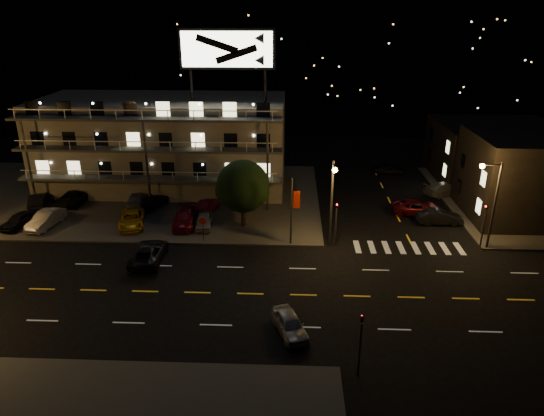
{
  "coord_description": "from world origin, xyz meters",
  "views": [
    {
      "loc": [
        4.93,
        -31.18,
        19.75
      ],
      "look_at": [
        3.31,
        8.0,
        3.74
      ],
      "focal_mm": 32.0,
      "sensor_mm": 36.0,
      "label": 1
    }
  ],
  "objects_px": {
    "road_car_east": "(290,324)",
    "lot_car_4": "(204,221)",
    "road_car_west": "(149,253)",
    "tree": "(242,188)",
    "lot_car_7": "(137,200)",
    "lot_car_2": "(132,219)",
    "side_car_0": "(440,217)"
  },
  "relations": [
    {
      "from": "road_car_west",
      "to": "tree",
      "type": "bearing_deg",
      "value": -136.65
    },
    {
      "from": "road_car_west",
      "to": "lot_car_7",
      "type": "bearing_deg",
      "value": -70.52
    },
    {
      "from": "tree",
      "to": "road_car_east",
      "type": "distance_m",
      "value": 17.75
    },
    {
      "from": "lot_car_4",
      "to": "tree",
      "type": "bearing_deg",
      "value": 1.37
    },
    {
      "from": "side_car_0",
      "to": "road_car_west",
      "type": "xyz_separation_m",
      "value": [
        -26.8,
        -8.8,
        0.03
      ]
    },
    {
      "from": "road_car_east",
      "to": "road_car_west",
      "type": "xyz_separation_m",
      "value": [
        -12.03,
        9.49,
        0.08
      ]
    },
    {
      "from": "lot_car_7",
      "to": "road_car_east",
      "type": "distance_m",
      "value": 27.08
    },
    {
      "from": "road_car_east",
      "to": "lot_car_7",
      "type": "bearing_deg",
      "value": 108.13
    },
    {
      "from": "lot_car_7",
      "to": "lot_car_2",
      "type": "bearing_deg",
      "value": 93.82
    },
    {
      "from": "lot_car_2",
      "to": "road_car_west",
      "type": "height_order",
      "value": "lot_car_2"
    },
    {
      "from": "side_car_0",
      "to": "road_car_east",
      "type": "xyz_separation_m",
      "value": [
        -14.77,
        -18.29,
        -0.05
      ]
    },
    {
      "from": "lot_car_2",
      "to": "lot_car_4",
      "type": "relative_size",
      "value": 1.3
    },
    {
      "from": "tree",
      "to": "lot_car_2",
      "type": "relative_size",
      "value": 1.34
    },
    {
      "from": "side_car_0",
      "to": "tree",
      "type": "bearing_deg",
      "value": 93.38
    },
    {
      "from": "road_car_west",
      "to": "lot_car_4",
      "type": "bearing_deg",
      "value": -119.15
    },
    {
      "from": "lot_car_2",
      "to": "road_car_east",
      "type": "bearing_deg",
      "value": -59.15
    },
    {
      "from": "road_car_east",
      "to": "road_car_west",
      "type": "height_order",
      "value": "road_car_west"
    },
    {
      "from": "lot_car_2",
      "to": "lot_car_7",
      "type": "distance_m",
      "value": 5.19
    },
    {
      "from": "lot_car_7",
      "to": "road_car_west",
      "type": "height_order",
      "value": "lot_car_7"
    },
    {
      "from": "lot_car_2",
      "to": "lot_car_4",
      "type": "distance_m",
      "value": 7.11
    },
    {
      "from": "tree",
      "to": "lot_car_7",
      "type": "relative_size",
      "value": 1.31
    },
    {
      "from": "road_car_east",
      "to": "lot_car_2",
      "type": "bearing_deg",
      "value": 114.07
    },
    {
      "from": "tree",
      "to": "lot_car_7",
      "type": "distance_m",
      "value": 13.16
    },
    {
      "from": "side_car_0",
      "to": "road_car_west",
      "type": "bearing_deg",
      "value": 107.09
    },
    {
      "from": "lot_car_4",
      "to": "lot_car_7",
      "type": "xyz_separation_m",
      "value": [
        -8.11,
        5.15,
        0.08
      ]
    },
    {
      "from": "road_car_east",
      "to": "road_car_west",
      "type": "distance_m",
      "value": 15.32
    },
    {
      "from": "lot_car_4",
      "to": "lot_car_7",
      "type": "relative_size",
      "value": 0.75
    },
    {
      "from": "lot_car_4",
      "to": "road_car_east",
      "type": "bearing_deg",
      "value": -68.82
    },
    {
      "from": "lot_car_2",
      "to": "lot_car_4",
      "type": "height_order",
      "value": "lot_car_2"
    },
    {
      "from": "side_car_0",
      "to": "road_car_east",
      "type": "bearing_deg",
      "value": 140.0
    },
    {
      "from": "road_car_east",
      "to": "lot_car_4",
      "type": "bearing_deg",
      "value": 97.9
    },
    {
      "from": "tree",
      "to": "lot_car_4",
      "type": "bearing_deg",
      "value": -172.28
    }
  ]
}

